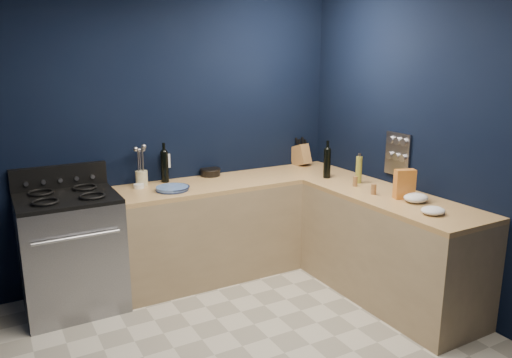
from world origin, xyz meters
TOP-DOWN VIEW (x-y plane):
  - wall_back at (0.00, 1.76)m, footprint 3.50×0.02m
  - wall_right at (1.76, 0.00)m, footprint 0.02×3.50m
  - cab_back at (0.60, 1.44)m, footprint 2.30×0.63m
  - top_back at (0.60, 1.44)m, footprint 2.30×0.63m
  - cab_right at (1.44, 0.29)m, footprint 0.63×1.67m
  - top_right at (1.44, 0.29)m, footprint 0.63×1.67m
  - gas_range at (-0.93, 1.42)m, footprint 0.76×0.66m
  - oven_door at (-0.93, 1.10)m, footprint 0.59×0.02m
  - cooktop at (-0.93, 1.42)m, footprint 0.76×0.66m
  - backguard at (-0.93, 1.72)m, footprint 0.76×0.06m
  - spice_panel at (1.74, 0.55)m, footprint 0.02×0.28m
  - wall_outlet at (0.00, 1.74)m, footprint 0.09×0.02m
  - plate_stack at (-0.08, 1.35)m, footprint 0.35×0.35m
  - ramekin at (-0.31, 1.57)m, footprint 0.10×0.10m
  - utensil_crock at (-0.26, 1.64)m, footprint 0.13×0.13m
  - wine_bottle_back at (-0.04, 1.66)m, footprint 0.07×0.07m
  - lemon_basket at (0.43, 1.69)m, footprint 0.22×0.22m
  - knife_block at (1.47, 1.68)m, footprint 0.15×0.26m
  - wine_bottle_right at (1.36, 1.07)m, footprint 0.07×0.07m
  - oil_bottle at (1.49, 0.77)m, footprint 0.07×0.07m
  - spice_jar_near at (1.38, 0.69)m, footprint 0.05×0.05m
  - spice_jar_far at (1.34, 0.41)m, footprint 0.06×0.06m
  - crouton_bag at (1.47, 0.20)m, footprint 0.18×0.13m
  - towel_front at (1.47, 0.07)m, footprint 0.22×0.20m
  - towel_end at (1.35, -0.21)m, footprint 0.22×0.21m

SIDE VIEW (x-z plane):
  - cab_back at x=0.60m, z-range 0.00..0.86m
  - cab_right at x=1.44m, z-range 0.00..0.86m
  - oven_door at x=-0.93m, z-range 0.24..0.66m
  - gas_range at x=-0.93m, z-range 0.00..0.92m
  - top_back at x=0.60m, z-range 0.86..0.90m
  - top_right at x=1.44m, z-range 0.86..0.90m
  - plate_stack at x=-0.08m, z-range 0.90..0.93m
  - ramekin at x=-0.31m, z-range 0.90..0.94m
  - towel_end at x=1.35m, z-range 0.90..0.95m
  - cooktop at x=-0.93m, z-range 0.92..0.95m
  - towel_front at x=1.47m, z-range 0.90..0.97m
  - lemon_basket at x=0.43m, z-range 0.90..0.97m
  - spice_jar_far at x=1.34m, z-range 0.90..0.99m
  - spice_jar_near at x=1.38m, z-range 0.90..0.99m
  - utensil_crock at x=-0.26m, z-range 0.90..1.03m
  - knife_block at x=1.47m, z-range 0.88..1.14m
  - crouton_bag at x=1.47m, z-range 0.90..1.14m
  - oil_bottle at x=1.49m, z-range 0.90..1.14m
  - wine_bottle_right at x=1.36m, z-range 0.90..1.18m
  - backguard at x=-0.93m, z-range 0.94..1.14m
  - wine_bottle_back at x=-0.04m, z-range 0.90..1.18m
  - wall_outlet at x=0.00m, z-range 1.02..1.15m
  - spice_panel at x=1.74m, z-range 0.99..1.37m
  - wall_back at x=0.00m, z-range 0.00..2.60m
  - wall_right at x=1.76m, z-range 0.00..2.60m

